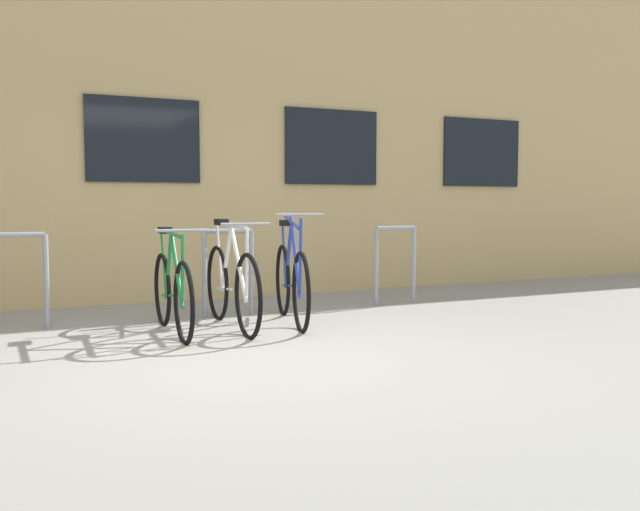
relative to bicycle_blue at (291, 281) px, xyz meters
The scene contains 6 objects.
ground_plane 1.70m from the bicycle_blue, 128.68° to the right, with size 42.00×42.00×0.00m, color gray.
storefront_building 5.24m from the bicycle_blue, 102.60° to the left, with size 28.00×5.49×5.26m.
bike_rack 1.58m from the bicycle_blue, 157.25° to the left, with size 6.55×0.05×0.90m.
bicycle_blue is the anchor object (origin of this frame).
bicycle_green 1.19m from the bicycle_blue, behind, with size 0.44×1.67×0.97m.
bicycle_white 0.62m from the bicycle_blue, behind, with size 0.44×1.83×1.03m.
Camera 1 is at (-1.59, -4.96, 1.17)m, focal length 39.11 mm.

